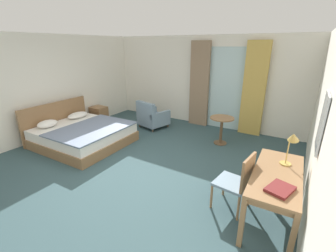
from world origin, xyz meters
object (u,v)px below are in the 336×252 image
object	(u,v)px
desk_chair	(238,180)
writing_desk	(277,179)
round_cafe_table	(222,125)
armchair_by_window	(152,117)
desk_lamp	(292,141)
bed	(82,134)
nightstand	(99,115)
closed_book	(280,189)

from	to	relation	value
desk_chair	writing_desk	bearing A→B (deg)	5.81
desk_chair	round_cafe_table	world-z (taller)	desk_chair
writing_desk	desk_chair	distance (m)	0.51
desk_chair	armchair_by_window	size ratio (longest dim) A/B	1.05
armchair_by_window	round_cafe_table	bearing A→B (deg)	-1.84
desk_lamp	desk_chair	bearing A→B (deg)	-138.76
bed	nightstand	size ratio (longest dim) A/B	3.88
bed	armchair_by_window	world-z (taller)	bed
desk_lamp	armchair_by_window	size ratio (longest dim) A/B	0.52
bed	desk_chair	size ratio (longest dim) A/B	2.28
desk_lamp	armchair_by_window	world-z (taller)	desk_lamp
nightstand	bed	bearing A→B (deg)	-57.80
bed	desk_lamp	bearing A→B (deg)	0.88
desk_chair	armchair_by_window	xyz separation A→B (m)	(-3.17, 2.32, -0.18)
bed	desk_lamp	distance (m)	4.62
writing_desk	armchair_by_window	xyz separation A→B (m)	(-3.66, 2.27, -0.33)
bed	closed_book	xyz separation A→B (m)	(4.54, -0.78, 0.50)
desk_lamp	armchair_by_window	bearing A→B (deg)	154.11
nightstand	closed_book	xyz separation A→B (m)	(5.38, -2.11, 0.49)
armchair_by_window	round_cafe_table	distance (m)	2.16
nightstand	armchair_by_window	xyz separation A→B (m)	(1.65, 0.55, 0.06)
armchair_by_window	bed	bearing A→B (deg)	-113.20
bed	writing_desk	xyz separation A→B (m)	(4.46, -0.38, 0.40)
desk_lamp	bed	bearing A→B (deg)	-179.12
closed_book	armchair_by_window	distance (m)	4.61
desk_lamp	armchair_by_window	distance (m)	4.23
round_cafe_table	writing_desk	bearing A→B (deg)	-55.57
writing_desk	nightstand	bearing A→B (deg)	162.09
closed_book	round_cafe_table	size ratio (longest dim) A/B	0.49
writing_desk	closed_book	bearing A→B (deg)	-79.56
bed	closed_book	bearing A→B (deg)	-9.76
desk_chair	desk_lamp	distance (m)	0.95
nightstand	writing_desk	world-z (taller)	writing_desk
nightstand	writing_desk	size ratio (longest dim) A/B	0.37
closed_book	round_cafe_table	world-z (taller)	closed_book
round_cafe_table	armchair_by_window	bearing A→B (deg)	178.16
round_cafe_table	closed_book	bearing A→B (deg)	-58.68
writing_desk	round_cafe_table	xyz separation A→B (m)	(-1.51, 2.20, -0.16)
nightstand	desk_chair	distance (m)	5.14
desk_lamp	closed_book	bearing A→B (deg)	-90.91
bed	closed_book	distance (m)	4.63
bed	desk_chair	bearing A→B (deg)	-6.18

